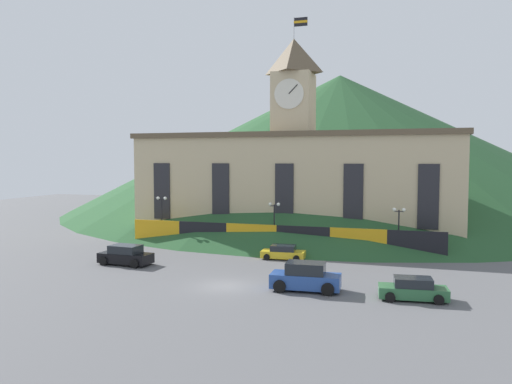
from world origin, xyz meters
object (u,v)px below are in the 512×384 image
(car_green_wagon, at_px, (413,289))
(car_black_suv, at_px, (126,256))
(street_lamp_far_right, at_px, (162,210))
(street_lamp_center, at_px, (399,221))
(car_yellow_coupe, at_px, (283,253))
(street_lamp_far_left, at_px, (274,215))
(car_blue_van, at_px, (306,278))

(car_green_wagon, xyz_separation_m, car_black_suv, (-25.16, 4.17, 0.11))
(street_lamp_far_right, relative_size, street_lamp_center, 1.11)
(car_yellow_coupe, bearing_deg, street_lamp_far_right, 159.50)
(street_lamp_far_right, xyz_separation_m, car_green_wagon, (27.57, -15.69, -3.15))
(street_lamp_far_left, relative_size, street_lamp_center, 1.04)
(car_blue_van, bearing_deg, street_lamp_center, -115.06)
(street_lamp_center, bearing_deg, street_lamp_far_left, 180.00)
(street_lamp_center, bearing_deg, car_yellow_coupe, -156.05)
(street_lamp_far_right, xyz_separation_m, street_lamp_center, (26.21, 0.00, -0.33))
(car_green_wagon, height_order, car_yellow_coupe, car_green_wagon)
(street_lamp_far_left, distance_m, street_lamp_center, 12.81)
(street_lamp_center, xyz_separation_m, car_blue_van, (-6.18, -15.52, -2.58))
(street_lamp_far_right, distance_m, car_black_suv, 12.16)
(car_yellow_coupe, bearing_deg, car_green_wagon, -46.18)
(car_green_wagon, xyz_separation_m, car_blue_van, (-7.54, 0.17, 0.25))
(car_black_suv, xyz_separation_m, car_yellow_coupe, (13.18, 6.81, -0.20))
(street_lamp_far_right, height_order, car_yellow_coupe, street_lamp_far_right)
(car_black_suv, bearing_deg, car_yellow_coupe, -149.49)
(street_lamp_center, relative_size, car_blue_van, 0.93)
(car_yellow_coupe, distance_m, car_blue_van, 11.69)
(car_green_wagon, height_order, car_blue_van, car_blue_van)
(car_yellow_coupe, xyz_separation_m, car_blue_van, (4.44, -10.81, 0.34))
(car_yellow_coupe, bearing_deg, street_lamp_center, 20.27)
(car_green_wagon, relative_size, car_black_suv, 0.95)
(car_blue_van, bearing_deg, car_black_suv, -16.15)
(street_lamp_center, height_order, car_yellow_coupe, street_lamp_center)
(street_lamp_far_right, bearing_deg, car_blue_van, -37.78)
(car_green_wagon, distance_m, car_black_suv, 25.51)
(car_yellow_coupe, bearing_deg, street_lamp_far_left, 111.30)
(car_green_wagon, distance_m, car_yellow_coupe, 16.25)
(street_lamp_center, bearing_deg, street_lamp_far_right, 180.00)
(street_lamp_far_left, relative_size, car_yellow_coupe, 1.17)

